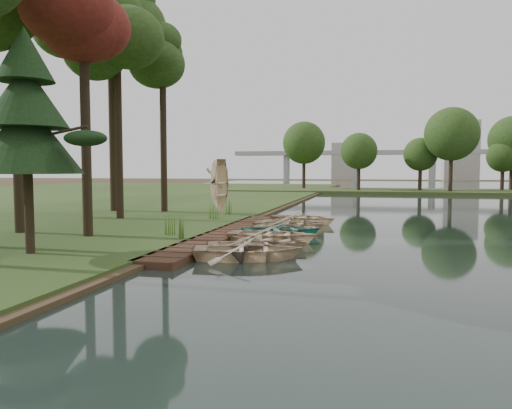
% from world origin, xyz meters
% --- Properties ---
extents(ground, '(300.00, 300.00, 0.00)m').
position_xyz_m(ground, '(0.00, 0.00, 0.00)').
color(ground, '#3D2F1D').
extents(boardwalk, '(1.60, 16.00, 0.30)m').
position_xyz_m(boardwalk, '(-1.60, 0.00, 0.15)').
color(boardwalk, '#382215').
rests_on(boardwalk, ground).
extents(peninsula, '(50.00, 14.00, 0.45)m').
position_xyz_m(peninsula, '(8.00, 50.00, 0.23)').
color(peninsula, '#37471F').
rests_on(peninsula, ground).
extents(far_trees, '(45.60, 5.60, 8.80)m').
position_xyz_m(far_trees, '(4.67, 50.00, 6.43)').
color(far_trees, black).
rests_on(far_trees, peninsula).
extents(bridge, '(95.90, 4.00, 8.60)m').
position_xyz_m(bridge, '(12.31, 120.00, 7.08)').
color(bridge, '#A5A5A0').
rests_on(bridge, ground).
extents(building_a, '(10.00, 8.00, 18.00)m').
position_xyz_m(building_a, '(30.00, 140.00, 9.00)').
color(building_a, '#A5A5A0').
rests_on(building_a, ground).
extents(building_b, '(8.00, 8.00, 12.00)m').
position_xyz_m(building_b, '(-5.00, 145.00, 6.00)').
color(building_b, '#A5A5A0').
rests_on(building_b, ground).
extents(rowboat_0, '(4.55, 3.77, 0.82)m').
position_xyz_m(rowboat_0, '(1.02, -5.51, 0.46)').
color(rowboat_0, beige).
rests_on(rowboat_0, water).
extents(rowboat_1, '(4.11, 3.46, 0.73)m').
position_xyz_m(rowboat_1, '(0.79, -4.02, 0.41)').
color(rowboat_1, beige).
rests_on(rowboat_1, water).
extents(rowboat_2, '(4.07, 3.53, 0.71)m').
position_xyz_m(rowboat_2, '(1.20, -2.44, 0.40)').
color(rowboat_2, beige).
rests_on(rowboat_2, water).
extents(rowboat_3, '(3.97, 2.85, 0.82)m').
position_xyz_m(rowboat_3, '(0.98, -1.26, 0.46)').
color(rowboat_3, beige).
rests_on(rowboat_3, water).
extents(rowboat_4, '(4.56, 3.99, 0.79)m').
position_xyz_m(rowboat_4, '(1.10, 0.67, 0.44)').
color(rowboat_4, teal).
rests_on(rowboat_4, water).
extents(rowboat_5, '(3.72, 2.83, 0.72)m').
position_xyz_m(rowboat_5, '(1.12, 1.83, 0.41)').
color(rowboat_5, beige).
rests_on(rowboat_5, water).
extents(rowboat_6, '(3.98, 3.01, 0.78)m').
position_xyz_m(rowboat_6, '(0.92, 3.35, 0.44)').
color(rowboat_6, beige).
rests_on(rowboat_6, water).
extents(rowboat_7, '(3.44, 2.50, 0.70)m').
position_xyz_m(rowboat_7, '(0.86, 4.84, 0.40)').
color(rowboat_7, beige).
rests_on(rowboat_7, water).
extents(rowboat_8, '(4.62, 3.88, 0.82)m').
position_xyz_m(rowboat_8, '(1.25, 6.68, 0.46)').
color(rowboat_8, beige).
rests_on(rowboat_8, water).
extents(stored_rowboat, '(4.22, 3.48, 0.76)m').
position_xyz_m(stored_rowboat, '(-4.66, 9.04, 0.68)').
color(stored_rowboat, beige).
rests_on(stored_rowboat, bank).
extents(tree_2, '(4.25, 4.25, 11.39)m').
position_xyz_m(tree_2, '(-7.08, -2.84, 9.76)').
color(tree_2, black).
rests_on(tree_2, bank).
extents(tree_3, '(4.58, 4.58, 13.62)m').
position_xyz_m(tree_3, '(-11.96, 4.85, 11.79)').
color(tree_3, black).
rests_on(tree_3, bank).
extents(tree_4, '(4.15, 4.15, 11.73)m').
position_xyz_m(tree_4, '(-9.74, 4.88, 10.11)').
color(tree_4, black).
rests_on(tree_4, bank).
extents(tree_5, '(5.71, 5.71, 15.78)m').
position_xyz_m(tree_5, '(-12.95, 9.82, 13.51)').
color(tree_5, black).
rests_on(tree_5, bank).
extents(tree_6, '(3.98, 3.98, 12.66)m').
position_xyz_m(tree_6, '(-9.21, 10.19, 11.04)').
color(tree_6, black).
rests_on(tree_6, bank).
extents(pine_tree, '(3.80, 3.80, 7.91)m').
position_xyz_m(pine_tree, '(-6.48, -7.43, 5.15)').
color(pine_tree, black).
rests_on(pine_tree, bank).
extents(reeds_0, '(0.60, 0.60, 1.04)m').
position_xyz_m(reeds_0, '(-2.79, -2.71, 0.82)').
color(reeds_0, '#3F661E').
rests_on(reeds_0, bank).
extents(reeds_1, '(0.60, 0.60, 1.04)m').
position_xyz_m(reeds_1, '(-3.71, -1.61, 0.82)').
color(reeds_1, '#3F661E').
rests_on(reeds_1, bank).
extents(reeds_2, '(0.60, 0.60, 1.14)m').
position_xyz_m(reeds_2, '(-4.12, 5.91, 0.87)').
color(reeds_2, '#3F661E').
rests_on(reeds_2, bank).
extents(reeds_3, '(0.60, 0.60, 0.97)m').
position_xyz_m(reeds_3, '(-4.02, 9.13, 0.79)').
color(reeds_3, '#3F661E').
rests_on(reeds_3, bank).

